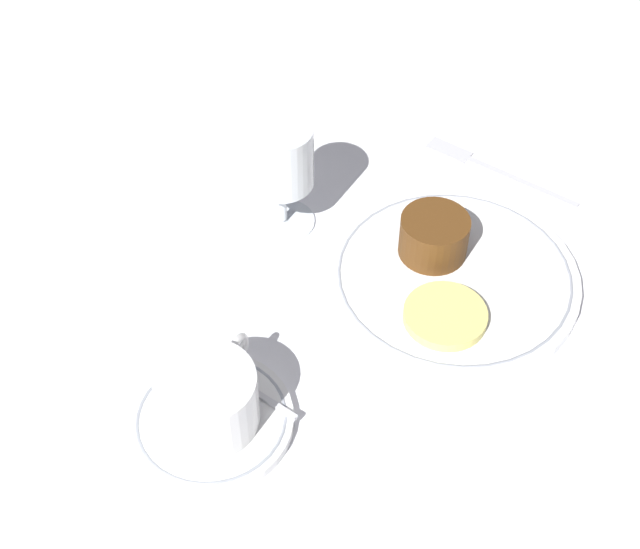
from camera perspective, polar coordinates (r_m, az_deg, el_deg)
ground_plane at (r=0.87m, az=6.77°, el=-0.64°), size 3.00×3.00×0.00m
dinner_plate at (r=0.87m, az=8.56°, el=-0.20°), size 0.24×0.24×0.01m
saucer at (r=0.77m, az=-6.92°, el=-9.22°), size 0.14×0.14×0.01m
coffee_cup at (r=0.74m, az=-7.18°, el=-7.83°), size 0.11×0.08×0.06m
spoon at (r=0.78m, az=-5.29°, el=-6.82°), size 0.03×0.10×0.00m
wine_glass at (r=0.87m, az=-2.53°, el=7.14°), size 0.07×0.07×0.12m
fork at (r=1.01m, az=10.46°, el=6.92°), size 0.05×0.18×0.01m
dessert_cake at (r=0.87m, az=7.30°, el=2.46°), size 0.07×0.07×0.04m
pineapple_slice at (r=0.82m, az=8.02°, el=-2.62°), size 0.08×0.08×0.01m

